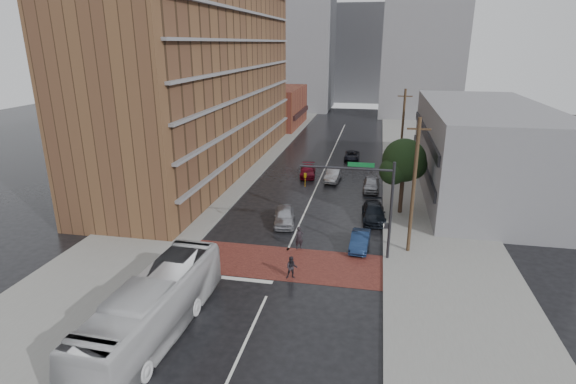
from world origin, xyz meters
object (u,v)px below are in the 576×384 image
at_px(transit_bus, 153,309).
at_px(car_travel_a, 284,216).
at_px(pedestrian_b, 292,268).
at_px(car_travel_c, 308,171).
at_px(car_parked_far, 371,184).
at_px(car_travel_b, 333,175).
at_px(car_parked_near, 360,241).
at_px(car_parked_mid, 374,212).
at_px(suv_travel, 352,156).
at_px(pedestrian_a, 299,238).

relative_size(transit_bus, car_travel_a, 2.75).
distance_m(pedestrian_b, car_travel_c, 23.94).
relative_size(car_travel_a, car_parked_far, 1.04).
height_order(transit_bus, car_travel_b, transit_bus).
bearing_deg(car_parked_near, car_parked_mid, 84.40).
xyz_separation_m(transit_bus, car_parked_near, (10.06, 12.93, -1.03)).
height_order(transit_bus, suv_travel, transit_bus).
relative_size(pedestrian_b, suv_travel, 0.38).
height_order(pedestrian_b, car_parked_far, pedestrian_b).
xyz_separation_m(car_travel_c, car_parked_far, (7.34, -3.90, 0.09)).
xyz_separation_m(car_travel_a, suv_travel, (4.26, 23.48, -0.17)).
bearing_deg(car_travel_a, car_parked_near, -38.18).
relative_size(car_travel_b, car_parked_far, 1.00).
xyz_separation_m(transit_bus, car_parked_mid, (10.96, 18.93, -0.96)).
height_order(car_travel_a, car_travel_c, car_travel_a).
bearing_deg(car_parked_far, car_travel_b, 148.61).
bearing_deg(car_parked_near, suv_travel, 97.83).
bearing_deg(car_parked_far, pedestrian_a, -107.90).
bearing_deg(suv_travel, car_parked_near, -85.67).
height_order(transit_bus, car_travel_c, transit_bus).
xyz_separation_m(car_parked_mid, car_parked_far, (-0.40, 8.40, 0.02)).
bearing_deg(car_travel_c, pedestrian_a, -89.29).
bearing_deg(pedestrian_b, suv_travel, 76.30).
bearing_deg(car_parked_near, pedestrian_a, -164.38).
distance_m(transit_bus, car_parked_near, 16.41).
bearing_deg(suv_travel, pedestrian_a, -94.94).
xyz_separation_m(car_travel_b, car_travel_c, (-3.09, 1.30, -0.07)).
relative_size(transit_bus, car_travel_c, 2.78).
xyz_separation_m(pedestrian_a, car_parked_mid, (5.37, 7.00, -0.19)).
height_order(car_travel_b, car_travel_c, car_travel_b).
distance_m(pedestrian_a, car_travel_a, 5.01).
distance_m(suv_travel, car_parked_mid, 21.27).
distance_m(suv_travel, car_parked_near, 27.13).
xyz_separation_m(transit_bus, pedestrian_b, (5.89, 7.43, -0.87)).
bearing_deg(car_travel_b, car_parked_mid, -62.87).
height_order(car_parked_mid, car_parked_far, car_parked_far).
bearing_deg(transit_bus, car_travel_a, 80.18).
height_order(car_travel_b, car_parked_far, car_parked_far).
bearing_deg(suv_travel, transit_bus, -101.52).
height_order(car_travel_c, suv_travel, car_travel_c).
height_order(car_travel_c, car_parked_far, car_parked_far).
relative_size(transit_bus, car_parked_near, 3.14).
distance_m(pedestrian_b, car_parked_near, 6.91).
xyz_separation_m(pedestrian_a, car_travel_c, (-2.38, 19.30, -0.27)).
bearing_deg(car_parked_far, car_travel_c, 152.01).
bearing_deg(car_travel_b, pedestrian_a, -88.09).
distance_m(car_parked_near, car_parked_mid, 6.07).
xyz_separation_m(pedestrian_a, car_parked_near, (4.46, 1.00, -0.26)).
distance_m(car_travel_b, car_parked_far, 4.98).
xyz_separation_m(car_parked_near, car_parked_mid, (0.91, 6.00, 0.07)).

